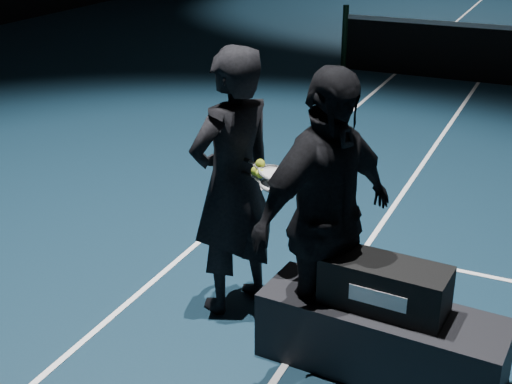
# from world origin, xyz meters

# --- Properties ---
(net_post_left) EXTENTS (0.10, 0.10, 1.10)m
(net_post_left) POSITION_xyz_m (-6.40, 0.00, 0.55)
(net_post_left) COLOR black
(net_post_left) RESTS_ON floor
(player_bench) EXTENTS (1.60, 0.63, 0.47)m
(player_bench) POSITION_xyz_m (-3.54, -7.94, 0.23)
(player_bench) COLOR black
(player_bench) RESTS_ON floor
(racket_bag) EXTENTS (0.80, 0.39, 0.31)m
(racket_bag) POSITION_xyz_m (-3.54, -7.94, 0.63)
(racket_bag) COLOR black
(racket_bag) RESTS_ON player_bench
(bag_signature) EXTENTS (0.36, 0.03, 0.10)m
(bag_signature) POSITION_xyz_m (-3.54, -8.11, 0.63)
(bag_signature) COLOR white
(bag_signature) RESTS_ON racket_bag
(player_a) EXTENTS (0.73, 0.85, 1.97)m
(player_a) POSITION_xyz_m (-4.76, -7.61, 0.98)
(player_a) COLOR black
(player_a) RESTS_ON floor
(player_b) EXTENTS (0.93, 1.25, 1.97)m
(player_b) POSITION_xyz_m (-3.96, -7.91, 0.98)
(player_b) COLOR black
(player_b) RESTS_ON floor
(racket_lower) EXTENTS (0.71, 0.45, 0.03)m
(racket_lower) POSITION_xyz_m (-4.34, -7.77, 1.09)
(racket_lower) COLOR black
(racket_lower) RESTS_ON player_a
(racket_upper) EXTENTS (0.71, 0.41, 0.10)m
(racket_upper) POSITION_xyz_m (-4.37, -7.71, 1.15)
(racket_upper) COLOR black
(racket_upper) RESTS_ON player_b
(tennis_balls) EXTENTS (0.12, 0.10, 0.12)m
(tennis_balls) POSITION_xyz_m (-4.52, -7.69, 1.15)
(tennis_balls) COLOR #D2E630
(tennis_balls) RESTS_ON racket_upper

